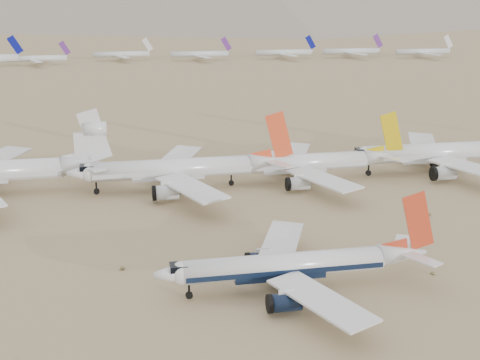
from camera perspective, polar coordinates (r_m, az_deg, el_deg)
The scene contains 6 objects.
ground at distance 116.12m, azimuth 5.53°, elevation -9.31°, with size 7000.00×7000.00×0.00m, color #8C7451.
main_airliner at distance 114.34m, azimuth 4.82°, elevation -7.24°, with size 46.26×45.19×16.33m.
row2_navy_widebody at distance 191.11m, azimuth 16.99°, elevation 2.28°, with size 54.67×53.46×19.45m.
row2_gold_tail at distance 174.70m, azimuth 5.61°, elevation 1.46°, with size 49.95×48.85×17.78m.
row2_orange_tail at distance 167.61m, azimuth -5.02°, elevation 0.96°, with size 53.60×52.44×19.12m.
distant_storage_row at distance 433.60m, azimuth -13.42°, elevation 10.20°, with size 471.82×60.70×16.04m.
Camera 1 is at (-30.66, -99.73, 50.97)m, focal length 50.00 mm.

